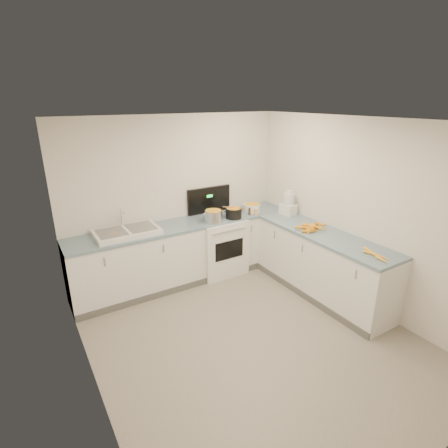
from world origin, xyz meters
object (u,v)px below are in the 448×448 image
steel_pot (213,217)px  black_pot (234,214)px  spice_jar (256,212)px  stove (218,244)px  sink (127,232)px  mixing_bowl (252,208)px  extract_bottle (249,212)px  food_processor (288,204)px

steel_pot → black_pot: bearing=-1.5°
black_pot → spice_jar: size_ratio=2.48×
stove → black_pot: stove is taller
black_pot → sink: bearing=173.6°
mixing_bowl → extract_bottle: bearing=-137.0°
black_pot → extract_bottle: black_pot is taller
black_pot → spice_jar: 0.39m
stove → black_pot: size_ratio=5.40×
stove → mixing_bowl: size_ratio=4.91×
spice_jar → stove: bearing=157.5°
extract_bottle → black_pot: bearing=178.3°
sink → steel_pot: bearing=-7.8°
sink → mixing_bowl: size_ratio=3.10×
stove → food_processor: 1.30m
extract_bottle → spice_jar: spice_jar is taller
sink → stove: bearing=-0.6°
food_processor → stove: bearing=155.2°
sink → steel_pot: sink is taller
black_pot → extract_bottle: bearing=-1.7°
black_pot → food_processor: (0.84, -0.31, 0.10)m
sink → black_pot: sink is taller
sink → extract_bottle: 1.94m
black_pot → mixing_bowl: bearing=15.1°
black_pot → spice_jar: black_pot is taller
steel_pot → stove: bearing=42.1°
food_processor → steel_pot: bearing=165.3°
stove → sink: bearing=179.4°
stove → extract_bottle: size_ratio=14.06×
food_processor → sink: bearing=168.8°
steel_pot → food_processor: (1.20, -0.32, 0.09)m
black_pot → extract_bottle: (0.30, -0.01, -0.02)m
spice_jar → mixing_bowl: bearing=75.1°
black_pot → food_processor: bearing=-20.0°
spice_jar → food_processor: food_processor is taller
extract_bottle → spice_jar: bearing=-33.5°
mixing_bowl → extract_bottle: size_ratio=2.87×
extract_bottle → sink: bearing=174.3°
sink → black_pot: 1.64m
black_pot → stove: bearing=137.3°
sink → steel_pot: 1.29m
sink → mixing_bowl: 2.06m
mixing_bowl → food_processor: bearing=-45.7°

